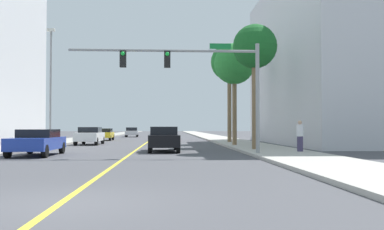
{
  "coord_description": "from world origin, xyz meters",
  "views": [
    {
      "loc": [
        2.09,
        -8.33,
        1.48
      ],
      "look_at": [
        3.51,
        17.78,
        2.21
      ],
      "focal_mm": 39.71,
      "sensor_mm": 36.0,
      "label": 1
    }
  ],
  "objects": [
    {
      "name": "street_lamp",
      "position": [
        -6.73,
        23.69,
        4.92
      ],
      "size": [
        0.56,
        0.28,
        8.68
      ],
      "color": "gray",
      "rests_on": "sidewalk_left"
    },
    {
      "name": "lane_marking_center",
      "position": [
        0.0,
        42.0,
        0.0
      ],
      "size": [
        0.16,
        144.0,
        0.01
      ],
      "primitive_type": "cube",
      "color": "yellow",
      "rests_on": "ground"
    },
    {
      "name": "pedestrian",
      "position": [
        9.18,
        14.3,
        0.98
      ],
      "size": [
        0.38,
        0.38,
        1.67
      ],
      "rotation": [
        0.0,
        0.0,
        5.08
      ],
      "color": "#3F3859",
      "rests_on": "sidewalk_right"
    },
    {
      "name": "palm_near",
      "position": [
        7.25,
        16.83,
        6.18
      ],
      "size": [
        2.66,
        2.66,
        7.51
      ],
      "color": "brown",
      "rests_on": "sidewalk_right"
    },
    {
      "name": "car_white",
      "position": [
        -4.48,
        27.36,
        0.76
      ],
      "size": [
        1.86,
        4.37,
        1.46
      ],
      "rotation": [
        0.0,
        0.0,
        3.14
      ],
      "color": "white",
      "rests_on": "ground"
    },
    {
      "name": "car_silver",
      "position": [
        -3.37,
        54.45,
        0.72
      ],
      "size": [
        1.96,
        4.06,
        1.4
      ],
      "rotation": [
        0.0,
        0.0,
        0.04
      ],
      "color": "#BCBCC1",
      "rests_on": "ground"
    },
    {
      "name": "ground",
      "position": [
        0.0,
        42.0,
        0.0
      ],
      "size": [
        192.0,
        192.0,
        0.0
      ],
      "primitive_type": "plane",
      "color": "#47474C"
    },
    {
      "name": "palm_far",
      "position": [
        7.44,
        28.95,
        7.14
      ],
      "size": [
        3.3,
        3.3,
        8.73
      ],
      "color": "brown",
      "rests_on": "sidewalk_right"
    },
    {
      "name": "sidewalk_left",
      "position": [
        -8.11,
        42.0,
        0.07
      ],
      "size": [
        3.77,
        168.0,
        0.15
      ],
      "primitive_type": "cube",
      "color": "#9E9B93",
      "rests_on": "ground"
    },
    {
      "name": "traffic_signal_mast",
      "position": [
        3.54,
        13.14,
        4.31
      ],
      "size": [
        9.67,
        0.36,
        5.6
      ],
      "color": "gray",
      "rests_on": "sidewalk_right"
    },
    {
      "name": "car_yellow",
      "position": [
        -5.0,
        38.43,
        0.7
      ],
      "size": [
        1.95,
        4.04,
        1.31
      ],
      "rotation": [
        0.0,
        0.0,
        3.16
      ],
      "color": "gold",
      "rests_on": "ground"
    },
    {
      "name": "car_blue",
      "position": [
        -4.69,
        13.94,
        0.72
      ],
      "size": [
        1.99,
        4.46,
        1.35
      ],
      "rotation": [
        0.0,
        0.0,
        3.15
      ],
      "color": "#1E389E",
      "rests_on": "ground"
    },
    {
      "name": "car_black",
      "position": [
        1.77,
        17.19,
        0.77
      ],
      "size": [
        1.91,
        4.57,
        1.49
      ],
      "rotation": [
        0.0,
        0.0,
        0.03
      ],
      "color": "black",
      "rests_on": "ground"
    },
    {
      "name": "sidewalk_right",
      "position": [
        8.11,
        42.0,
        0.07
      ],
      "size": [
        3.77,
        168.0,
        0.15
      ],
      "primitive_type": "cube",
      "color": "#B2ADA3",
      "rests_on": "ground"
    },
    {
      "name": "palm_mid",
      "position": [
        6.95,
        22.89,
        6.1
      ],
      "size": [
        3.05,
        3.05,
        7.55
      ],
      "color": "brown",
      "rests_on": "sidewalk_right"
    },
    {
      "name": "building_right_near",
      "position": [
        20.01,
        28.15,
        7.24
      ],
      "size": [
        17.34,
        22.56,
        14.49
      ],
      "primitive_type": "cube",
      "color": "silver",
      "rests_on": "ground"
    },
    {
      "name": "car_red",
      "position": [
        1.61,
        38.08,
        0.73
      ],
      "size": [
        1.83,
        3.83,
        1.4
      ],
      "rotation": [
        0.0,
        0.0,
        0.02
      ],
      "color": "red",
      "rests_on": "ground"
    }
  ]
}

